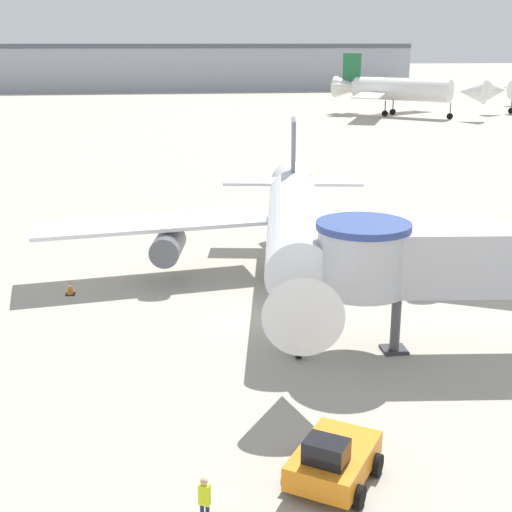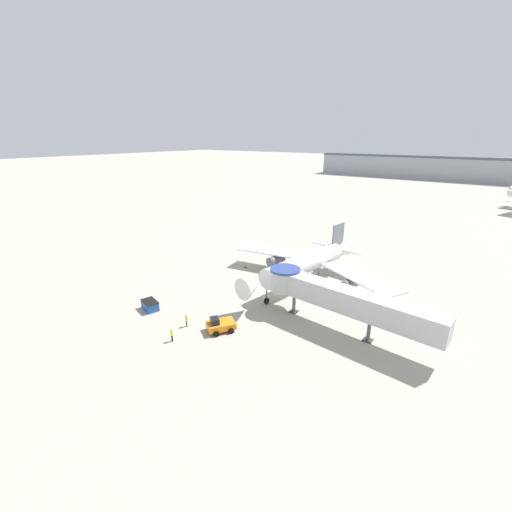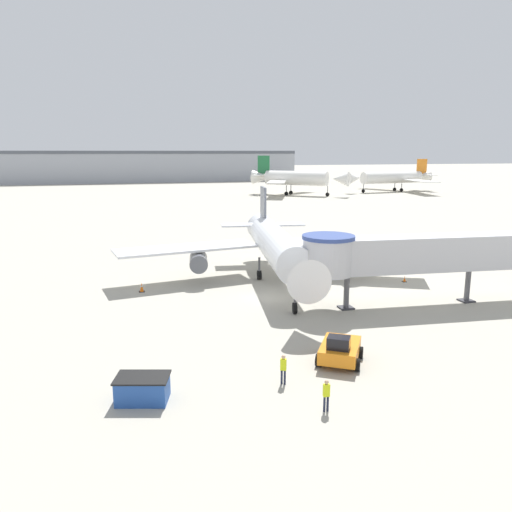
{
  "view_description": "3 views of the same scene",
  "coord_description": "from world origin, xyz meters",
  "px_view_note": "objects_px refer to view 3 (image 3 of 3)",
  "views": [
    {
      "loc": [
        -4.91,
        -33.1,
        13.46
      ],
      "look_at": [
        -0.48,
        2.25,
        2.66
      ],
      "focal_mm": 50.0,
      "sensor_mm": 36.0,
      "label": 1
    },
    {
      "loc": [
        25.04,
        -41.48,
        22.89
      ],
      "look_at": [
        -3.71,
        -1.29,
        5.44
      ],
      "focal_mm": 24.0,
      "sensor_mm": 36.0,
      "label": 2
    },
    {
      "loc": [
        -12.48,
        -39.32,
        12.33
      ],
      "look_at": [
        -1.21,
        0.13,
        3.72
      ],
      "focal_mm": 35.0,
      "sensor_mm": 36.0,
      "label": 3
    }
  ],
  "objects_px": {
    "main_airplane": "(276,246)",
    "jet_bridge": "(420,253)",
    "traffic_cone_starboard_wing": "(405,279)",
    "service_container_blue": "(143,389)",
    "traffic_cone_near_nose": "(329,347)",
    "background_jet_green_tail": "(295,178)",
    "ground_crew_marshaller": "(283,367)",
    "traffic_cone_port_wing": "(142,288)",
    "ground_crew_wing_walker": "(326,393)",
    "background_jet_orange_tail": "(394,177)",
    "pushback_tug_orange": "(340,350)"
  },
  "relations": [
    {
      "from": "jet_bridge",
      "to": "ground_crew_wing_walker",
      "type": "bearing_deg",
      "value": -130.08
    },
    {
      "from": "traffic_cone_starboard_wing",
      "to": "background_jet_green_tail",
      "type": "relative_size",
      "value": 0.02
    },
    {
      "from": "jet_bridge",
      "to": "traffic_cone_port_wing",
      "type": "relative_size",
      "value": 27.45
    },
    {
      "from": "jet_bridge",
      "to": "traffic_cone_starboard_wing",
      "type": "height_order",
      "value": "jet_bridge"
    },
    {
      "from": "traffic_cone_near_nose",
      "to": "background_jet_green_tail",
      "type": "height_order",
      "value": "background_jet_green_tail"
    },
    {
      "from": "traffic_cone_port_wing",
      "to": "background_jet_green_tail",
      "type": "bearing_deg",
      "value": 62.17
    },
    {
      "from": "jet_bridge",
      "to": "traffic_cone_starboard_wing",
      "type": "xyz_separation_m",
      "value": [
        3.06,
        6.62,
        -4.03
      ]
    },
    {
      "from": "background_jet_orange_tail",
      "to": "background_jet_green_tail",
      "type": "xyz_separation_m",
      "value": [
        -34.26,
        -3.63,
        0.48
      ]
    },
    {
      "from": "traffic_cone_starboard_wing",
      "to": "ground_crew_wing_walker",
      "type": "xyz_separation_m",
      "value": [
        -17.27,
        -20.56,
        0.65
      ]
    },
    {
      "from": "pushback_tug_orange",
      "to": "background_jet_orange_tail",
      "type": "distance_m",
      "value": 134.89
    },
    {
      "from": "traffic_cone_port_wing",
      "to": "ground_crew_wing_walker",
      "type": "bearing_deg",
      "value": -72.98
    },
    {
      "from": "main_airplane",
      "to": "traffic_cone_starboard_wing",
      "type": "height_order",
      "value": "main_airplane"
    },
    {
      "from": "jet_bridge",
      "to": "service_container_blue",
      "type": "bearing_deg",
      "value": -149.79
    },
    {
      "from": "traffic_cone_starboard_wing",
      "to": "traffic_cone_port_wing",
      "type": "xyz_separation_m",
      "value": [
        -24.6,
        3.4,
        0.1
      ]
    },
    {
      "from": "main_airplane",
      "to": "ground_crew_marshaller",
      "type": "xyz_separation_m",
      "value": [
        -6.23,
        -20.34,
        -2.67
      ]
    },
    {
      "from": "service_container_blue",
      "to": "background_jet_green_tail",
      "type": "xyz_separation_m",
      "value": [
        49.37,
        111.87,
        4.23
      ]
    },
    {
      "from": "traffic_cone_near_nose",
      "to": "ground_crew_marshaller",
      "type": "xyz_separation_m",
      "value": [
        -4.27,
        -3.49,
        0.69
      ]
    },
    {
      "from": "traffic_cone_starboard_wing",
      "to": "ground_crew_marshaller",
      "type": "xyz_separation_m",
      "value": [
        -18.31,
        -17.24,
        0.67
      ]
    },
    {
      "from": "service_container_blue",
      "to": "traffic_cone_near_nose",
      "type": "relative_size",
      "value": 5.14
    },
    {
      "from": "jet_bridge",
      "to": "traffic_cone_port_wing",
      "type": "bearing_deg",
      "value": 160.53
    },
    {
      "from": "pushback_tug_orange",
      "to": "background_jet_orange_tail",
      "type": "xyz_separation_m",
      "value": [
        72.09,
        113.96,
        3.6
      ]
    },
    {
      "from": "traffic_cone_near_nose",
      "to": "ground_crew_marshaller",
      "type": "distance_m",
      "value": 5.55
    },
    {
      "from": "main_airplane",
      "to": "traffic_cone_near_nose",
      "type": "distance_m",
      "value": 17.29
    },
    {
      "from": "service_container_blue",
      "to": "background_jet_orange_tail",
      "type": "bearing_deg",
      "value": 54.09
    },
    {
      "from": "traffic_cone_near_nose",
      "to": "background_jet_green_tail",
      "type": "xyz_separation_m",
      "value": [
        37.7,
        108.57,
        4.61
      ]
    },
    {
      "from": "service_container_blue",
      "to": "traffic_cone_near_nose",
      "type": "distance_m",
      "value": 12.14
    },
    {
      "from": "traffic_cone_near_nose",
      "to": "service_container_blue",
      "type": "bearing_deg",
      "value": -164.2
    },
    {
      "from": "ground_crew_wing_walker",
      "to": "traffic_cone_port_wing",
      "type": "bearing_deg",
      "value": -67.09
    },
    {
      "from": "traffic_cone_port_wing",
      "to": "background_jet_green_tail",
      "type": "relative_size",
      "value": 0.03
    },
    {
      "from": "jet_bridge",
      "to": "background_jet_green_tail",
      "type": "bearing_deg",
      "value": 80.72
    },
    {
      "from": "ground_crew_marshaller",
      "to": "traffic_cone_port_wing",
      "type": "bearing_deg",
      "value": -46.82
    },
    {
      "from": "ground_crew_marshaller",
      "to": "ground_crew_wing_walker",
      "type": "distance_m",
      "value": 3.47
    },
    {
      "from": "background_jet_orange_tail",
      "to": "background_jet_green_tail",
      "type": "relative_size",
      "value": 1.4
    },
    {
      "from": "traffic_cone_starboard_wing",
      "to": "background_jet_orange_tail",
      "type": "bearing_deg",
      "value": 59.53
    },
    {
      "from": "main_airplane",
      "to": "service_container_blue",
      "type": "distance_m",
      "value": 24.51
    },
    {
      "from": "traffic_cone_starboard_wing",
      "to": "pushback_tug_orange",
      "type": "bearing_deg",
      "value": -132.41
    },
    {
      "from": "service_container_blue",
      "to": "background_jet_green_tail",
      "type": "relative_size",
      "value": 0.12
    },
    {
      "from": "traffic_cone_starboard_wing",
      "to": "background_jet_orange_tail",
      "type": "xyz_separation_m",
      "value": [
        57.91,
        98.44,
        4.12
      ]
    },
    {
      "from": "background_jet_orange_tail",
      "to": "traffic_cone_port_wing",
      "type": "bearing_deg",
      "value": -49.28
    },
    {
      "from": "traffic_cone_near_nose",
      "to": "background_jet_green_tail",
      "type": "distance_m",
      "value": 115.02
    },
    {
      "from": "jet_bridge",
      "to": "traffic_cone_port_wing",
      "type": "distance_m",
      "value": 24.08
    },
    {
      "from": "main_airplane",
      "to": "service_container_blue",
      "type": "relative_size",
      "value": 10.08
    },
    {
      "from": "pushback_tug_orange",
      "to": "traffic_cone_near_nose",
      "type": "xyz_separation_m",
      "value": [
        0.13,
        1.76,
        -0.53
      ]
    },
    {
      "from": "traffic_cone_starboard_wing",
      "to": "traffic_cone_near_nose",
      "type": "height_order",
      "value": "traffic_cone_starboard_wing"
    },
    {
      "from": "background_jet_green_tail",
      "to": "ground_crew_marshaller",
      "type": "bearing_deg",
      "value": -159.98
    },
    {
      "from": "main_airplane",
      "to": "traffic_cone_starboard_wing",
      "type": "relative_size",
      "value": 49.62
    },
    {
      "from": "ground_crew_wing_walker",
      "to": "pushback_tug_orange",
      "type": "bearing_deg",
      "value": -115.66
    },
    {
      "from": "main_airplane",
      "to": "jet_bridge",
      "type": "distance_m",
      "value": 13.28
    },
    {
      "from": "service_container_blue",
      "to": "background_jet_orange_tail",
      "type": "height_order",
      "value": "background_jet_orange_tail"
    },
    {
      "from": "traffic_cone_port_wing",
      "to": "ground_crew_wing_walker",
      "type": "distance_m",
      "value": 25.06
    }
  ]
}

